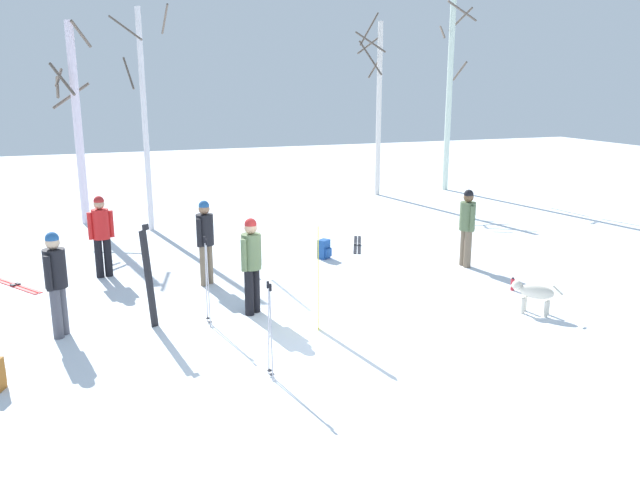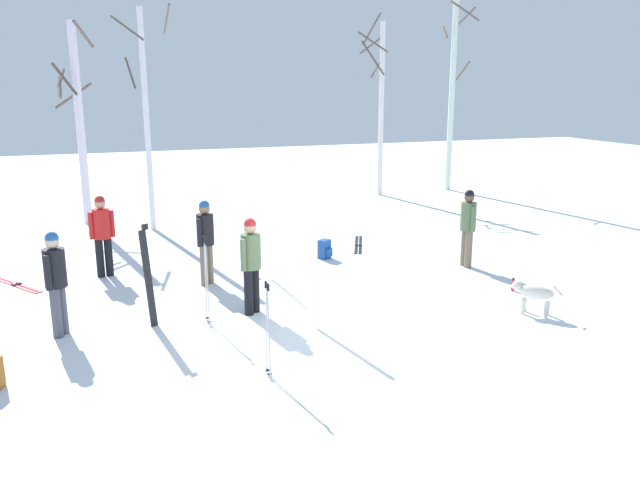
% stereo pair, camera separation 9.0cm
% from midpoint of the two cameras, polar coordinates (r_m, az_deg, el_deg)
% --- Properties ---
extents(ground_plane, '(60.00, 60.00, 0.00)m').
position_cam_midpoint_polar(ground_plane, '(10.26, 0.44, -8.84)').
color(ground_plane, white).
extents(person_0, '(0.39, 0.41, 1.72)m').
position_cam_midpoint_polar(person_0, '(12.88, -10.39, 0.27)').
color(person_0, '#72604C').
rests_on(person_0, ground_plane).
extents(person_1, '(0.34, 0.48, 1.72)m').
position_cam_midpoint_polar(person_1, '(10.91, -22.70, -3.10)').
color(person_1, '#4C4C56').
rests_on(person_1, ground_plane).
extents(person_2, '(0.34, 0.52, 1.72)m').
position_cam_midpoint_polar(person_2, '(14.30, 12.81, 1.50)').
color(person_2, '#72604C').
rests_on(person_2, ground_plane).
extents(person_3, '(0.43, 0.36, 1.72)m').
position_cam_midpoint_polar(person_3, '(11.12, -6.36, -1.76)').
color(person_3, black).
rests_on(person_3, ground_plane).
extents(person_4, '(0.51, 0.34, 1.72)m').
position_cam_midpoint_polar(person_4, '(13.94, -19.10, 0.76)').
color(person_4, black).
rests_on(person_4, ground_plane).
extents(dog, '(0.62, 0.71, 0.57)m').
position_cam_midpoint_polar(dog, '(11.81, 18.32, -4.47)').
color(dog, beige).
rests_on(dog, ground_plane).
extents(ski_pair_planted_0, '(0.23, 0.13, 1.76)m').
position_cam_midpoint_polar(ski_pair_planted_0, '(10.81, -15.26, -3.22)').
color(ski_pair_planted_0, black).
rests_on(ski_pair_planted_0, ground_plane).
extents(ski_pair_planted_1, '(0.07, 0.17, 1.75)m').
position_cam_midpoint_polar(ski_pair_planted_1, '(10.34, -0.42, -3.52)').
color(ski_pair_planted_1, yellow).
rests_on(ski_pair_planted_1, ground_plane).
extents(ski_pair_lying_0, '(0.88, 1.71, 0.05)m').
position_cam_midpoint_polar(ski_pair_lying_0, '(16.03, 3.18, -0.40)').
color(ski_pair_lying_0, black).
rests_on(ski_pair_lying_0, ground_plane).
extents(ski_pair_lying_1, '(1.13, 1.58, 0.05)m').
position_cam_midpoint_polar(ski_pair_lying_1, '(14.26, -25.77, -3.63)').
color(ski_pair_lying_1, red).
rests_on(ski_pair_lying_1, ground_plane).
extents(ski_poles_0, '(0.07, 0.28, 1.50)m').
position_cam_midpoint_polar(ski_poles_0, '(10.78, -10.27, -3.42)').
color(ski_poles_0, '#B2B2BC').
rests_on(ski_poles_0, ground_plane).
extents(ski_poles_1, '(0.07, 0.22, 1.37)m').
position_cam_midpoint_polar(ski_poles_1, '(8.78, -4.78, -7.76)').
color(ski_poles_1, '#B2B2BC').
rests_on(ski_poles_1, ground_plane).
extents(backpack_1, '(0.34, 0.34, 0.44)m').
position_cam_midpoint_polar(backpack_1, '(14.75, 0.19, -0.83)').
color(backpack_1, '#1E4C99').
rests_on(backpack_1, ground_plane).
extents(water_bottle_0, '(0.07, 0.07, 0.26)m').
position_cam_midpoint_polar(water_bottle_0, '(13.07, 16.60, -3.80)').
color(water_bottle_0, red).
rests_on(water_bottle_0, ground_plane).
extents(water_bottle_1, '(0.08, 0.08, 0.26)m').
position_cam_midpoint_polar(water_bottle_1, '(13.50, -6.12, -2.73)').
color(water_bottle_1, red).
rests_on(water_bottle_1, ground_plane).
extents(birch_tree_2, '(1.20, 1.27, 5.59)m').
position_cam_midpoint_polar(birch_tree_2, '(19.32, -21.01, 9.93)').
color(birch_tree_2, silver).
rests_on(birch_tree_2, ground_plane).
extents(birch_tree_3, '(1.43, 1.42, 5.87)m').
position_cam_midpoint_polar(birch_tree_3, '(17.85, -15.50, 10.56)').
color(birch_tree_3, silver).
rests_on(birch_tree_3, ground_plane).
extents(birch_tree_4, '(1.15, 1.62, 6.33)m').
position_cam_midpoint_polar(birch_tree_4, '(22.96, 5.07, 12.05)').
color(birch_tree_4, silver).
rests_on(birch_tree_4, ground_plane).
extents(birch_tree_5, '(1.26, 1.29, 6.87)m').
position_cam_midpoint_polar(birch_tree_5, '(24.45, 11.38, 12.79)').
color(birch_tree_5, silver).
rests_on(birch_tree_5, ground_plane).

